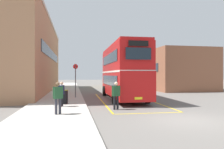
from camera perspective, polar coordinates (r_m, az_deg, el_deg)
ground_plane at (r=24.48m, az=2.30°, el=-5.19°), size 135.60×135.60×0.00m
sidewalk_left at (r=26.28m, az=-12.91°, el=-4.68°), size 4.00×57.60×0.14m
brick_building_left at (r=29.25m, az=-22.66°, el=4.50°), size 7.00×25.37×9.02m
depot_building_right at (r=35.73m, az=14.00°, el=1.04°), size 7.90×17.56×5.73m
double_decker_bus at (r=19.14m, az=2.87°, el=0.90°), size 3.06×10.43×4.75m
single_deck_bus at (r=38.96m, az=0.86°, el=-0.86°), size 3.43×9.98×3.02m
pedestrian_boarding at (r=13.37m, az=1.09°, el=-5.11°), size 0.56×0.36×1.75m
pedestrian_waiting_near at (r=14.10m, az=-13.49°, el=-4.68°), size 0.39×0.51×1.61m
pedestrian_waiting_far at (r=11.42m, az=-14.37°, el=-5.53°), size 0.52×0.44×1.67m
litter_bin at (r=15.46m, az=-12.65°, el=-5.86°), size 0.48×0.48×0.98m
bus_stop_sign at (r=19.33m, az=-9.82°, el=-0.82°), size 0.44×0.08×3.02m
bay_marking_yellow at (r=17.40m, az=4.27°, el=-7.29°), size 4.56×12.47×0.01m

